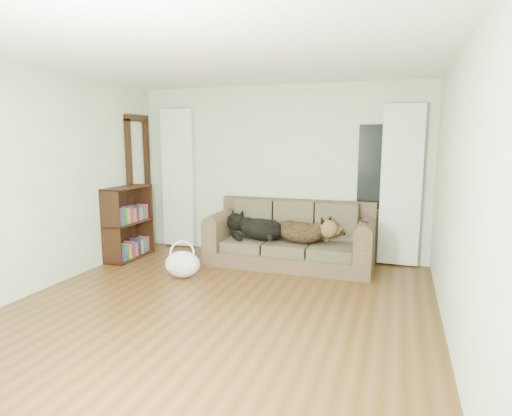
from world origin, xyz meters
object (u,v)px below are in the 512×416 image
(sofa, at_px, (290,234))
(dog_black_lab, at_px, (257,230))
(bookshelf, at_px, (128,226))
(dog_shepherd, at_px, (304,232))
(tote_bag, at_px, (182,265))

(sofa, bearing_deg, dog_black_lab, -178.31)
(sofa, distance_m, dog_black_lab, 0.48)
(bookshelf, bearing_deg, dog_shepherd, 4.04)
(sofa, xyz_separation_m, tote_bag, (-1.19, -1.01, -0.29))
(tote_bag, bearing_deg, dog_shepherd, 35.46)
(dog_shepherd, xyz_separation_m, bookshelf, (-2.62, -0.41, 0.01))
(dog_shepherd, distance_m, tote_bag, 1.75)
(dog_black_lab, distance_m, bookshelf, 1.97)
(dog_black_lab, bearing_deg, sofa, 29.50)
(sofa, relative_size, dog_shepherd, 3.26)
(dog_black_lab, height_order, tote_bag, dog_black_lab)
(sofa, bearing_deg, bookshelf, -170.04)
(bookshelf, bearing_deg, dog_black_lab, 7.07)
(tote_bag, height_order, bookshelf, bookshelf)
(dog_shepherd, bearing_deg, dog_black_lab, 20.84)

